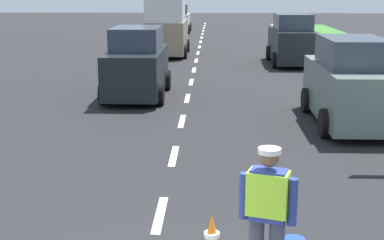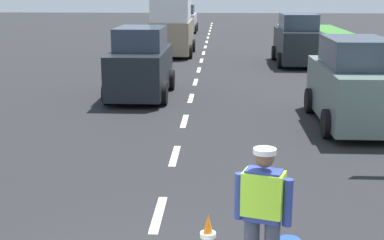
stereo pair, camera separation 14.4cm
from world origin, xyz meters
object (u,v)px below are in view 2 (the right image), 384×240
Objects in this scene: car_oncoming_lead at (141,65)px; road_worker at (265,211)px; car_parked_far at (297,41)px; car_oncoming_third at (185,19)px; traffic_cone_near at (208,238)px; delivery_truck at (172,23)px; car_parked_curbside at (353,85)px.

road_worker is at bearing -74.77° from car_oncoming_lead.
car_oncoming_lead is at bearing -127.26° from car_parked_far.
car_oncoming_third reaches higher than road_worker.
traffic_cone_near is 0.14× the size of delivery_truck.
car_oncoming_third is at bearing 102.13° from car_parked_curbside.
car_oncoming_lead is at bearing -89.29° from car_oncoming_third.
car_oncoming_lead is (-2.39, 10.70, 0.69)m from traffic_cone_near.
car_oncoming_lead is at bearing 149.95° from car_parked_curbside.
car_oncoming_third is at bearing 95.28° from road_worker.
delivery_truck reaches higher than car_parked_far.
delivery_truck reaches higher than car_parked_curbside.
car_parked_far is (5.92, 7.78, 0.03)m from car_oncoming_lead.
car_oncoming_third is (-0.31, 25.21, -0.04)m from car_oncoming_lead.
delivery_truck is (-3.01, 21.95, 0.68)m from road_worker.
car_parked_curbside is at bearing -77.87° from car_oncoming_third.
car_oncoming_lead is (-0.04, -10.74, -0.59)m from delivery_truck.
road_worker reaches higher than traffic_cone_near.
traffic_cone_near is at bearing -77.39° from car_oncoming_lead.
car_oncoming_lead is 1.01× the size of car_oncoming_third.
car_oncoming_third is (-6.14, 28.58, -0.05)m from car_parked_curbside.
road_worker is at bearing -109.53° from car_parked_curbside.
car_parked_far is at bearing -26.74° from delivery_truck.
car_parked_curbside is at bearing -67.68° from delivery_truck.
traffic_cone_near is 0.16× the size of car_oncoming_third.
road_worker is 1.03m from traffic_cone_near.
delivery_truck is 1.14× the size of car_oncoming_lead.
traffic_cone_near is 0.15× the size of car_parked_curbside.
car_parked_far is at bearing -70.33° from car_oncoming_third.
car_oncoming_lead is (-3.05, 11.21, 0.08)m from road_worker.
delivery_truck is (-2.36, 21.45, 1.29)m from traffic_cone_near.
car_parked_curbside reaches higher than traffic_cone_near.
car_parked_curbside is (5.79, -14.12, -0.59)m from delivery_truck.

